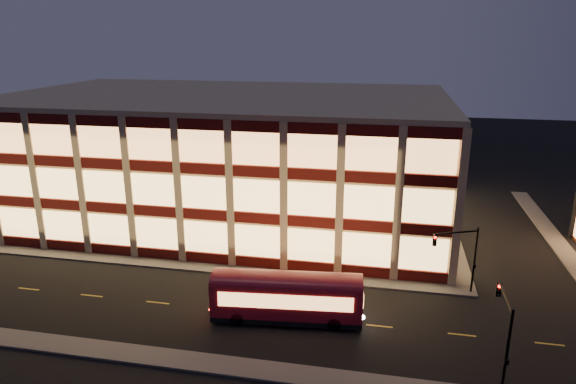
# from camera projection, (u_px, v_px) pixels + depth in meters

# --- Properties ---
(ground) EXTENTS (200.00, 200.00, 0.00)m
(ground) POSITION_uv_depth(u_px,v_px,m) (206.00, 273.00, 47.43)
(ground) COLOR black
(ground) RESTS_ON ground
(sidewalk_office_south) EXTENTS (54.00, 2.00, 0.15)m
(sidewalk_office_south) POSITION_uv_depth(u_px,v_px,m) (180.00, 265.00, 48.91)
(sidewalk_office_south) COLOR #514F4C
(sidewalk_office_south) RESTS_ON ground
(sidewalk_office_east) EXTENTS (2.00, 30.00, 0.15)m
(sidewalk_office_east) POSITION_uv_depth(u_px,v_px,m) (447.00, 225.00, 59.02)
(sidewalk_office_east) COLOR #514F4C
(sidewalk_office_east) RESTS_ON ground
(sidewalk_tower_west) EXTENTS (2.00, 30.00, 0.15)m
(sidewalk_tower_west) POSITION_uv_depth(u_px,v_px,m) (549.00, 232.00, 56.96)
(sidewalk_tower_west) COLOR #514F4C
(sidewalk_tower_west) RESTS_ON ground
(sidewalk_near) EXTENTS (100.00, 2.00, 0.15)m
(sidewalk_near) POSITION_uv_depth(u_px,v_px,m) (141.00, 355.00, 35.24)
(sidewalk_near) COLOR #514F4C
(sidewalk_near) RESTS_ON ground
(office_building) EXTENTS (50.45, 30.45, 14.50)m
(office_building) POSITION_uv_depth(u_px,v_px,m) (229.00, 154.00, 61.66)
(office_building) COLOR tan
(office_building) RESTS_ON ground
(traffic_signal_far) EXTENTS (3.79, 1.87, 6.00)m
(traffic_signal_far) POSITION_uv_depth(u_px,v_px,m) (460.00, 250.00, 42.27)
(traffic_signal_far) COLOR black
(traffic_signal_far) RESTS_ON ground
(traffic_signal_near) EXTENTS (0.32, 4.45, 6.00)m
(traffic_signal_near) POSITION_uv_depth(u_px,v_px,m) (504.00, 324.00, 31.48)
(traffic_signal_near) COLOR black
(traffic_signal_near) RESTS_ON ground
(trolley_bus) EXTENTS (11.66, 4.01, 3.87)m
(trolley_bus) POSITION_uv_depth(u_px,v_px,m) (287.00, 294.00, 39.17)
(trolley_bus) COLOR maroon
(trolley_bus) RESTS_ON ground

